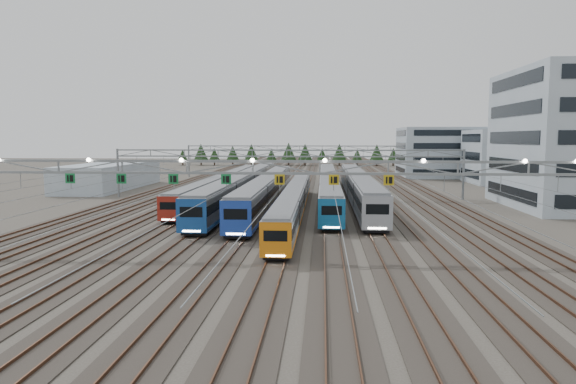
# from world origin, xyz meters

# --- Properties ---
(ground) EXTENTS (400.00, 400.00, 0.00)m
(ground) POSITION_xyz_m (0.00, 0.00, 0.00)
(ground) COLOR #47423A
(ground) RESTS_ON ground
(track_bed) EXTENTS (54.00, 260.00, 5.42)m
(track_bed) POSITION_xyz_m (0.00, 100.00, 1.49)
(track_bed) COLOR #2D2823
(track_bed) RESTS_ON ground
(train_a) EXTENTS (2.53, 64.84, 3.28)m
(train_a) POSITION_xyz_m (-11.25, 45.06, 1.89)
(train_a) COLOR black
(train_a) RESTS_ON ground
(train_b) EXTENTS (3.02, 68.59, 3.93)m
(train_b) POSITION_xyz_m (-6.75, 39.66, 2.22)
(train_b) COLOR black
(train_b) RESTS_ON ground
(train_c) EXTENTS (3.03, 56.69, 3.95)m
(train_c) POSITION_xyz_m (-2.25, 32.54, 2.23)
(train_c) COLOR black
(train_c) RESTS_ON ground
(train_d) EXTENTS (2.53, 52.66, 3.28)m
(train_d) POSITION_xyz_m (2.25, 22.29, 1.89)
(train_d) COLOR black
(train_d) RESTS_ON ground
(train_e) EXTENTS (2.80, 67.03, 3.65)m
(train_e) POSITION_xyz_m (6.75, 42.16, 2.07)
(train_e) COLOR black
(train_e) RESTS_ON ground
(train_f) EXTENTS (3.10, 57.86, 4.04)m
(train_f) POSITION_xyz_m (11.25, 36.98, 2.27)
(train_f) COLOR black
(train_f) RESTS_ON ground
(gantry_near) EXTENTS (56.36, 0.61, 8.08)m
(gantry_near) POSITION_xyz_m (-0.05, -0.12, 7.09)
(gantry_near) COLOR gray
(gantry_near) RESTS_ON ground
(gantry_mid) EXTENTS (56.36, 0.36, 8.00)m
(gantry_mid) POSITION_xyz_m (0.00, 40.00, 6.39)
(gantry_mid) COLOR gray
(gantry_mid) RESTS_ON ground
(gantry_far) EXTENTS (56.36, 0.36, 8.00)m
(gantry_far) POSITION_xyz_m (0.00, 85.00, 6.39)
(gantry_far) COLOR gray
(gantry_far) RESTS_ON ground
(depot_bldg_mid) EXTENTS (14.00, 16.00, 11.49)m
(depot_bldg_mid) POSITION_xyz_m (44.63, 70.99, 5.75)
(depot_bldg_mid) COLOR #9EAFBD
(depot_bldg_mid) RESTS_ON ground
(depot_bldg_north) EXTENTS (22.00, 18.00, 12.38)m
(depot_bldg_north) POSITION_xyz_m (36.50, 89.84, 6.19)
(depot_bldg_north) COLOR #9EAFBD
(depot_bldg_north) RESTS_ON ground
(west_shed) EXTENTS (10.00, 30.00, 4.82)m
(west_shed) POSITION_xyz_m (-35.58, 54.64, 2.41)
(west_shed) COLOR #9EAFBD
(west_shed) RESTS_ON ground
(treeline) EXTENTS (100.10, 5.60, 7.02)m
(treeline) POSITION_xyz_m (2.25, 140.18, 4.23)
(treeline) COLOR #332114
(treeline) RESTS_ON ground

